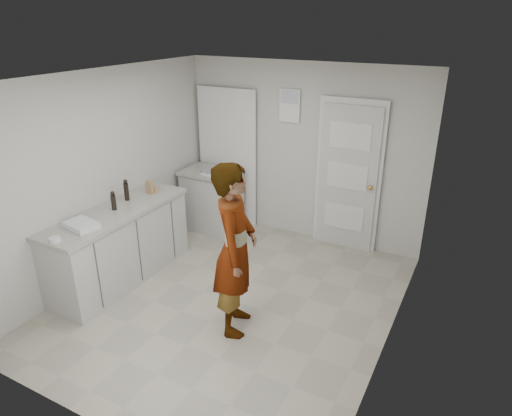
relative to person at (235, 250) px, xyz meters
The scene contains 12 objects.
ground 1.02m from the person, 127.73° to the left, with size 4.00×4.00×0.00m, color #AFA793.
room_shell 2.37m from the person, 101.16° to the left, with size 4.00×4.00×4.00m.
main_counter 1.81m from the person, behind, with size 0.64×1.96×0.93m.
side_counter 2.50m from the person, 128.67° to the left, with size 0.84×0.61×0.93m.
person is the anchor object (origin of this frame).
cake_mix_box 1.89m from the person, 155.67° to the left, with size 0.10×0.05×0.17m, color #916548.
spice_jar 1.87m from the person, 153.38° to the left, with size 0.06×0.06×0.09m, color #A3835D.
oil_cruet_a 1.76m from the person, behind, with size 0.06×0.06×0.23m.
oil_cruet_b 1.89m from the person, 165.57° to the left, with size 0.06×0.06×0.27m.
baking_dish 1.75m from the person, 167.79° to the right, with size 0.40×0.31×0.06m.
egg_bowl 1.84m from the person, 156.46° to the right, with size 0.11×0.11×0.04m.
papers 2.34m from the person, 127.58° to the left, with size 0.27×0.34×0.01m, color white.
Camera 1 is at (2.33, -3.79, 3.05)m, focal length 32.00 mm.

